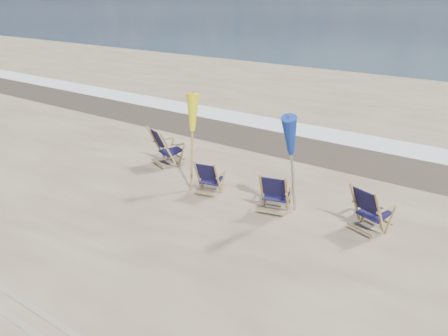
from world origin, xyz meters
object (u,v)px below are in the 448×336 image
object	(u,v)px
umbrella_yellow	(191,119)
beach_chair_2	(287,196)
beach_chair_3	(379,215)
umbrella_blue	(295,133)
beach_chair_1	(217,180)
beach_chair_0	(167,150)

from	to	relation	value
umbrella_yellow	beach_chair_2	bearing A→B (deg)	0.11
beach_chair_3	umbrella_yellow	world-z (taller)	umbrella_yellow
beach_chair_3	umbrella_blue	xyz separation A→B (m)	(-1.73, -0.22, 1.37)
beach_chair_1	umbrella_yellow	size ratio (longest dim) A/B	0.39
beach_chair_1	umbrella_blue	distance (m)	2.31
beach_chair_2	beach_chair_0	bearing A→B (deg)	-22.01
beach_chair_3	beach_chair_0	bearing A→B (deg)	16.12
beach_chair_3	umbrella_blue	world-z (taller)	umbrella_blue
umbrella_yellow	umbrella_blue	world-z (taller)	umbrella_blue
beach_chair_3	umbrella_yellow	xyz separation A→B (m)	(-4.31, -0.20, 1.22)
beach_chair_0	beach_chair_2	world-z (taller)	beach_chair_0
beach_chair_2	umbrella_yellow	size ratio (longest dim) A/B	0.43
beach_chair_0	umbrella_yellow	world-z (taller)	umbrella_yellow
beach_chair_2	beach_chair_3	world-z (taller)	beach_chair_3
beach_chair_0	beach_chair_1	distance (m)	2.14
beach_chair_2	beach_chair_3	distance (m)	1.85
beach_chair_0	beach_chair_2	xyz separation A→B (m)	(3.76, -0.53, -0.07)
beach_chair_0	beach_chair_1	world-z (taller)	beach_chair_0
beach_chair_1	umbrella_yellow	world-z (taller)	umbrella_yellow
beach_chair_0	beach_chair_1	bearing A→B (deg)	-176.60
beach_chair_0	umbrella_yellow	xyz separation A→B (m)	(1.28, -0.54, 1.18)
beach_chair_1	umbrella_blue	xyz separation A→B (m)	(1.81, 0.05, 1.43)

